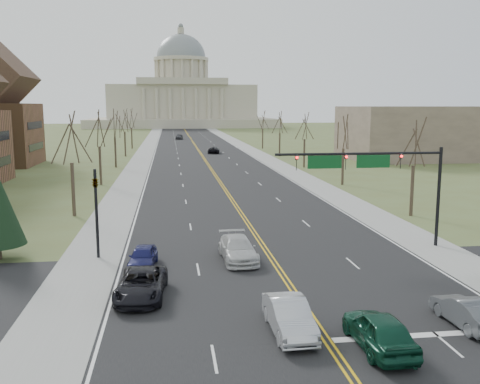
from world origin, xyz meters
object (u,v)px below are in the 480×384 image
object	(u,v)px
car_sb_inner_second	(238,249)
signal_left	(96,203)
car_sb_inner_lead	(289,316)
car_far_nb	(214,150)
car_sb_outer_lead	(141,284)
car_far_sb	(179,137)
car_nb_inner_lead	(379,330)
signal_mast	(372,168)
car_nb_outer_lead	(466,311)
car_sb_outer_second	(143,257)

from	to	relation	value
car_sb_inner_second	signal_left	bearing A→B (deg)	166.44
car_sb_inner_lead	car_far_nb	distance (m)	92.98
car_sb_outer_lead	car_far_nb	bearing A→B (deg)	87.33
car_far_nb	car_far_sb	world-z (taller)	car_far_sb
car_nb_inner_lead	car_far_sb	size ratio (longest dim) A/B	0.99
signal_mast	car_nb_outer_lead	world-z (taller)	signal_mast
car_sb_inner_lead	car_sb_outer_second	xyz separation A→B (m)	(-6.96, 10.89, -0.09)
signal_mast	car_far_nb	size ratio (longest dim) A/B	2.40
car_far_nb	car_far_sb	distance (m)	50.32
car_sb_inner_lead	car_sb_inner_second	bearing A→B (deg)	92.73
car_nb_inner_lead	car_sb_outer_lead	xyz separation A→B (m)	(-10.16, 7.46, -0.07)
signal_left	car_sb_outer_second	distance (m)	5.02
signal_mast	car_far_sb	xyz separation A→B (m)	(-11.02, 129.35, -4.93)
car_nb_inner_lead	car_sb_outer_second	xyz separation A→B (m)	(-10.34, 12.96, -0.13)
car_nb_outer_lead	car_far_nb	xyz separation A→B (m)	(-3.99, 93.17, 0.02)
car_sb_outer_lead	car_far_sb	xyz separation A→B (m)	(4.68, 137.40, 0.08)
car_sb_outer_second	car_far_sb	world-z (taller)	car_far_sb
signal_left	car_far_nb	world-z (taller)	signal_left
car_sb_outer_lead	car_far_nb	xyz separation A→B (m)	(11.09, 87.49, -0.03)
car_nb_outer_lead	car_far_nb	distance (m)	93.26
car_sb_outer_second	car_far_sb	distance (m)	131.99
car_far_nb	car_far_sb	size ratio (longest dim) A/B	1.05
car_nb_outer_lead	car_sb_outer_lead	bearing A→B (deg)	-23.57
car_sb_inner_second	car_far_sb	size ratio (longest dim) A/B	1.11
signal_mast	car_nb_inner_lead	size ratio (longest dim) A/B	2.55
signal_mast	car_nb_outer_lead	xyz separation A→B (m)	(-0.61, -13.73, -5.06)
car_nb_outer_lead	car_far_nb	bearing A→B (deg)	-90.48
car_nb_outer_lead	car_far_nb	world-z (taller)	car_far_nb
signal_left	car_sb_inner_lead	size ratio (longest dim) A/B	1.29
car_sb_inner_lead	car_sb_inner_second	size ratio (longest dim) A/B	0.88
car_nb_outer_lead	car_sb_inner_second	world-z (taller)	car_sb_inner_second
signal_left	car_sb_inner_second	world-z (taller)	signal_left
car_nb_inner_lead	car_sb_outer_second	size ratio (longest dim) A/B	1.20
car_sb_inner_lead	car_sb_outer_lead	bearing A→B (deg)	140.25
car_nb_inner_lead	car_nb_outer_lead	distance (m)	5.23
car_nb_inner_lead	car_sb_inner_second	bearing A→B (deg)	-74.16
car_far_nb	car_sb_outer_lead	bearing A→B (deg)	90.50
car_sb_outer_second	car_far_sb	bearing A→B (deg)	93.46
car_far_nb	car_sb_outer_second	bearing A→B (deg)	89.90
car_sb_inner_lead	car_far_nb	size ratio (longest dim) A/B	0.92
car_nb_outer_lead	car_sb_outer_lead	distance (m)	16.12
car_nb_outer_lead	car_far_sb	world-z (taller)	car_far_sb
car_sb_inner_second	car_sb_outer_second	xyz separation A→B (m)	(-6.14, -0.74, -0.09)
car_nb_inner_lead	car_far_sb	distance (m)	144.97
car_far_nb	car_far_sb	bearing A→B (deg)	-74.95
car_nb_outer_lead	car_sb_outer_lead	size ratio (longest dim) A/B	0.79
signal_mast	car_far_sb	bearing A→B (deg)	94.87
car_sb_inner_lead	car_far_nb	world-z (taller)	car_sb_inner_lead
car_sb_inner_lead	car_nb_inner_lead	bearing A→B (deg)	-32.83
car_nb_outer_lead	car_nb_inner_lead	bearing A→B (deg)	16.96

